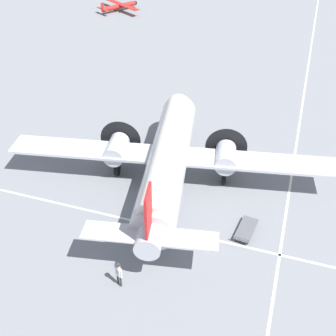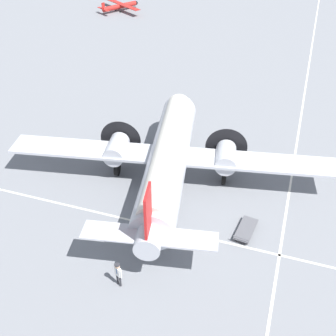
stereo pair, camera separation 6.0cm
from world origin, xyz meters
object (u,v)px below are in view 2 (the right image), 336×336
object	(u,v)px
airliner_main	(169,155)
crew_foreground	(118,272)
light_aircraft_distant	(121,6)
suitcase_near_door	(197,242)
baggage_cart	(246,230)

from	to	relation	value
airliner_main	crew_foreground	world-z (taller)	airliner_main
crew_foreground	light_aircraft_distant	size ratio (longest dim) A/B	0.21
suitcase_near_door	light_aircraft_distant	xyz separation A→B (m)	(45.25, 24.90, 0.49)
airliner_main	crew_foreground	distance (m)	9.82
light_aircraft_distant	crew_foreground	bearing A→B (deg)	-124.26
baggage_cart	light_aircraft_distant	size ratio (longest dim) A/B	0.30
airliner_main	suitcase_near_door	bearing A→B (deg)	-156.56
baggage_cart	light_aircraft_distant	bearing A→B (deg)	39.80
airliner_main	suitcase_near_door	xyz separation A→B (m)	(-5.36, -3.63, -2.32)
crew_foreground	suitcase_near_door	world-z (taller)	crew_foreground
airliner_main	baggage_cart	bearing A→B (deg)	-128.36
baggage_cart	light_aircraft_distant	world-z (taller)	light_aircraft_distant
airliner_main	baggage_cart	size ratio (longest dim) A/B	9.56
crew_foreground	suitcase_near_door	bearing A→B (deg)	-102.22
airliner_main	crew_foreground	xyz separation A→B (m)	(-9.69, -0.23, -1.53)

